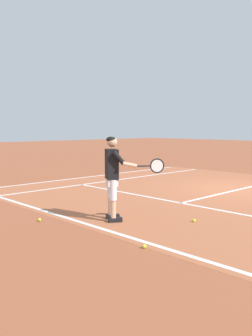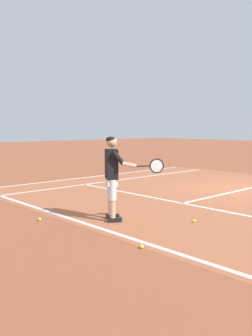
# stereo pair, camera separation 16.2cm
# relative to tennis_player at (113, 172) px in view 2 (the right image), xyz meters

# --- Properties ---
(ground_plane) EXTENTS (80.00, 80.00, 0.00)m
(ground_plane) POSITION_rel_tennis_player_xyz_m (-0.09, 5.37, -0.99)
(ground_plane) COLOR #9E5133
(court_inner_surface) EXTENTS (10.98, 9.74, 0.00)m
(court_inner_surface) POSITION_rel_tennis_player_xyz_m (-0.09, 4.10, -0.99)
(court_inner_surface) COLOR #B2603D
(court_inner_surface) RESTS_ON ground
(line_baseline) EXTENTS (10.98, 0.10, 0.01)m
(line_baseline) POSITION_rel_tennis_player_xyz_m (-0.09, -0.57, -0.99)
(line_baseline) COLOR white
(line_baseline) RESTS_ON ground
(line_service) EXTENTS (8.23, 0.10, 0.01)m
(line_service) POSITION_rel_tennis_player_xyz_m (-0.09, 2.37, -0.99)
(line_service) COLOR white
(line_service) RESTS_ON ground
(line_centre_service) EXTENTS (0.10, 6.40, 0.01)m
(line_centre_service) POSITION_rel_tennis_player_xyz_m (-0.09, 5.57, -0.99)
(line_centre_service) COLOR white
(line_centre_service) RESTS_ON ground
(line_singles_left) EXTENTS (0.10, 9.34, 0.01)m
(line_singles_left) POSITION_rel_tennis_player_xyz_m (-4.21, 4.10, -0.99)
(line_singles_left) COLOR white
(line_singles_left) RESTS_ON ground
(line_doubles_left) EXTENTS (0.10, 9.34, 0.01)m
(line_doubles_left) POSITION_rel_tennis_player_xyz_m (-5.58, 4.10, -0.99)
(line_doubles_left) COLOR white
(line_doubles_left) RESTS_ON ground
(tennis_player) EXTENTS (1.06, 0.89, 1.71)m
(tennis_player) POSITION_rel_tennis_player_xyz_m (0.00, 0.00, 0.00)
(tennis_player) COLOR black
(tennis_player) RESTS_ON ground
(tennis_ball_near_feet) EXTENTS (0.07, 0.07, 0.07)m
(tennis_ball_near_feet) POSITION_rel_tennis_player_xyz_m (1.62, -0.80, -0.96)
(tennis_ball_near_feet) COLOR #CCE02D
(tennis_ball_near_feet) RESTS_ON ground
(tennis_ball_by_baseline) EXTENTS (0.07, 0.07, 0.07)m
(tennis_ball_by_baseline) POSITION_rel_tennis_player_xyz_m (-0.98, -1.13, -0.96)
(tennis_ball_by_baseline) COLOR #CCE02D
(tennis_ball_by_baseline) RESTS_ON ground
(tennis_ball_mid_court) EXTENTS (0.07, 0.07, 0.07)m
(tennis_ball_mid_court) POSITION_rel_tennis_player_xyz_m (1.22, 1.08, -0.96)
(tennis_ball_mid_court) COLOR #CCE02D
(tennis_ball_mid_court) RESTS_ON ground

